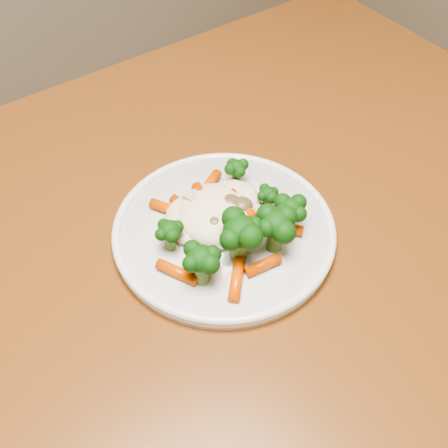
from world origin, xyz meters
The scene contains 3 objects.
dining_table centered at (0.11, 0.22, 0.65)m, with size 1.23×0.84×0.75m.
plate centered at (0.21, 0.24, 0.76)m, with size 0.25×0.25×0.01m, color white.
meal centered at (0.21, 0.23, 0.78)m, with size 0.17×0.17×0.05m.
Camera 1 is at (-0.02, -0.10, 1.23)m, focal length 45.00 mm.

